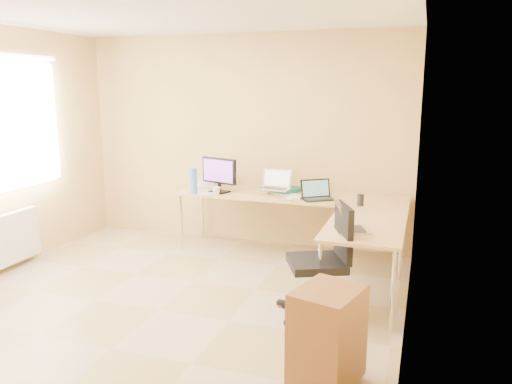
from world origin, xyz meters
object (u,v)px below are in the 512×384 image
(monitor, at_px, (219,175))
(laptop_return, at_px, (353,218))
(keyboard, at_px, (288,195))
(desk_return, at_px, (364,261))
(laptop_center, at_px, (275,180))
(office_chair, at_px, (316,261))
(water_bottle, at_px, (194,181))
(laptop_black, at_px, (318,190))
(desk_main, at_px, (290,225))
(desk_fan, at_px, (216,176))
(cabinet, at_px, (327,335))
(mug, at_px, (216,191))

(monitor, xyz_separation_m, laptop_return, (1.73, -1.15, -0.09))
(monitor, height_order, keyboard, monitor)
(desk_return, bearing_deg, laptop_center, 140.21)
(laptop_return, bearing_deg, office_chair, 108.97)
(desk_return, distance_m, monitor, 2.10)
(desk_return, relative_size, water_bottle, 4.31)
(keyboard, bearing_deg, laptop_center, -170.09)
(laptop_black, bearing_deg, water_bottle, 150.51)
(desk_main, bearing_deg, laptop_center, -170.89)
(desk_main, height_order, water_bottle, water_bottle)
(desk_main, relative_size, office_chair, 2.66)
(desk_fan, height_order, cabinet, desk_fan)
(laptop_center, relative_size, desk_fan, 1.41)
(monitor, distance_m, mug, 0.24)
(desk_return, bearing_deg, desk_fan, 149.04)
(desk_main, distance_m, desk_return, 1.40)
(desk_main, height_order, cabinet, desk_main)
(mug, bearing_deg, keyboard, 17.83)
(keyboard, relative_size, mug, 4.18)
(keyboard, xyz_separation_m, mug, (-0.79, -0.26, 0.04))
(monitor, bearing_deg, office_chair, -25.96)
(desk_return, height_order, keyboard, keyboard)
(water_bottle, bearing_deg, desk_return, -18.72)
(mug, height_order, water_bottle, water_bottle)
(desk_main, distance_m, laptop_center, 0.57)
(mug, height_order, laptop_return, laptop_return)
(mug, bearing_deg, desk_return, -21.46)
(desk_return, bearing_deg, keyboard, 136.07)
(desk_main, xyz_separation_m, water_bottle, (-1.10, -0.30, 0.52))
(laptop_center, height_order, mug, laptop_center)
(desk_main, relative_size, laptop_black, 7.61)
(desk_main, xyz_separation_m, laptop_black, (0.35, -0.15, 0.48))
(desk_return, distance_m, cabinet, 1.52)
(laptop_return, relative_size, office_chair, 0.35)
(desk_main, distance_m, monitor, 1.03)
(mug, bearing_deg, laptop_center, 23.22)
(laptop_black, xyz_separation_m, water_bottle, (-1.45, -0.14, 0.04))
(monitor, height_order, desk_fan, monitor)
(laptop_return, height_order, cabinet, laptop_return)
(office_chair, bearing_deg, desk_main, 87.74)
(desk_return, relative_size, laptop_return, 3.77)
(water_bottle, bearing_deg, laptop_return, -26.26)
(monitor, bearing_deg, desk_main, 25.69)
(cabinet, bearing_deg, laptop_black, 119.44)
(mug, bearing_deg, laptop_black, 6.99)
(desk_return, distance_m, mug, 1.96)
(keyboard, bearing_deg, desk_fan, -179.59)
(mug, relative_size, office_chair, 0.10)
(keyboard, height_order, office_chair, office_chair)
(laptop_center, xyz_separation_m, water_bottle, (-0.91, -0.27, -0.02))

